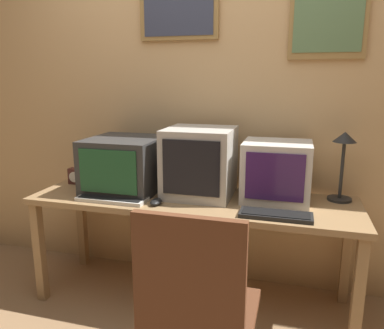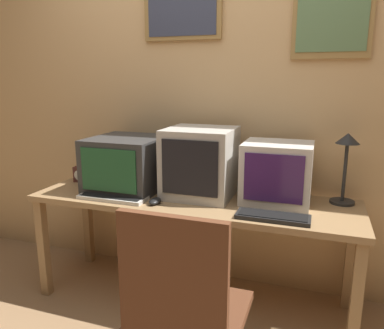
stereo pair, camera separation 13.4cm
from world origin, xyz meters
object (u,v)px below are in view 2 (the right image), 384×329
Objects in this scene: keyboard_side at (273,217)px; desk_clock at (81,174)px; mouse_near_keyboard at (155,201)px; monitor_right at (277,173)px; desk_lamp at (346,155)px; keyboard_main at (113,197)px; monitor_left at (127,163)px; office_chair at (186,329)px; monitor_center at (200,162)px.

keyboard_side is 1.42m from desk_clock.
monitor_right is at bearing 23.12° from mouse_near_keyboard.
keyboard_side is 0.60m from desk_lamp.
keyboard_main is at bearing 179.20° from keyboard_side.
monitor_right is 0.92× the size of keyboard_main.
desk_lamp reaches higher than keyboard_main.
monitor_left is at bearing 166.31° from keyboard_side.
desk_clock is at bearing 141.46° from office_chair.
keyboard_main is at bearing -85.99° from monitor_left.
monitor_right is at bearing 0.53° from desk_clock.
desk_lamp reaches higher than mouse_near_keyboard.
monitor_center is at bearing -176.30° from monitor_right.
monitor_center is (0.50, 0.03, 0.04)m from monitor_left.
monitor_right is 3.64× the size of mouse_near_keyboard.
mouse_near_keyboard is at bearing -160.15° from desk_lamp.
desk_clock reaches higher than mouse_near_keyboard.
monitor_right reaches higher than desk_clock.
desk_clock is at bearing 168.28° from keyboard_side.
monitor_right is at bearing 3.70° from monitor_center.
office_chair is (-0.25, -0.91, -0.49)m from monitor_right.
monitor_center reaches higher than monitor_left.
keyboard_side is 0.74m from office_chair.
keyboard_main is at bearing 138.67° from office_chair.
monitor_right is at bearing -166.26° from desk_lamp.
monitor_center is 0.60m from keyboard_side.
monitor_left is 1.12× the size of monitor_center.
desk_lamp is 0.44× the size of office_chair.
office_chair is (1.12, -0.89, -0.36)m from desk_clock.
desk_lamp is at bearing 15.96° from keyboard_main.
monitor_right reaches higher than keyboard_main.
monitor_left is 0.41m from mouse_near_keyboard.
keyboard_side is at bearing -1.35° from mouse_near_keyboard.
keyboard_main is (-0.95, -0.29, -0.17)m from monitor_right.
desk_lamp is at bearing 3.44° from desk_clock.
monitor_right is (0.47, 0.03, -0.03)m from monitor_center.
office_chair is (0.70, -0.62, -0.32)m from keyboard_main.
monitor_center reaches higher than desk_lamp.
mouse_near_keyboard is at bearing -127.93° from monitor_center.
monitor_right reaches higher than mouse_near_keyboard.
monitor_left reaches higher than desk_clock.
office_chair reaches higher than keyboard_side.
office_chair reaches higher than keyboard_main.
mouse_near_keyboard is at bearing 124.00° from office_chair.
desk_clock reaches higher than keyboard_main.
monitor_left reaches higher than keyboard_main.
desk_lamp reaches higher than office_chair.
desk_clock is (-0.42, 0.28, 0.04)m from keyboard_main.
keyboard_side is (0.02, -0.30, -0.17)m from monitor_right.
mouse_near_keyboard is 0.76m from desk_clock.
office_chair reaches higher than mouse_near_keyboard.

